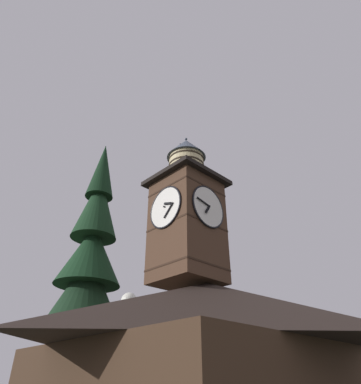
{
  "coord_description": "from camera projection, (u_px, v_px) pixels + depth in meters",
  "views": [
    {
      "loc": [
        14.57,
        10.21,
        2.2
      ],
      "look_at": [
        2.21,
        -2.71,
        12.51
      ],
      "focal_mm": 31.99,
      "sensor_mm": 36.0,
      "label": 1
    }
  ],
  "objects": [
    {
      "name": "clock_tower",
      "position": [
        187.0,
        212.0,
        19.41
      ],
      "size": [
        3.87,
        3.87,
        9.49
      ],
      "color": "#4C3323",
      "rests_on": "building_main"
    },
    {
      "name": "moon",
      "position": [
        129.0,
        301.0,
        49.14
      ],
      "size": [
        2.31,
        2.31,
        2.31
      ],
      "color": "silver"
    },
    {
      "name": "flying_bird_high",
      "position": [
        184.0,
        144.0,
        25.53
      ],
      "size": [
        0.34,
        0.6,
        0.13
      ],
      "color": "black"
    },
    {
      "name": "pine_tree_behind",
      "position": [
        86.0,
        294.0,
        20.24
      ],
      "size": [
        6.05,
        6.05,
        18.12
      ],
      "color": "#473323",
      "rests_on": "ground_plane"
    },
    {
      "name": "building_main",
      "position": [
        210.0,
        356.0,
        15.42
      ],
      "size": [
        13.75,
        11.84,
        6.79
      ],
      "color": "#3F2B1C",
      "rests_on": "ground_plane"
    }
  ]
}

